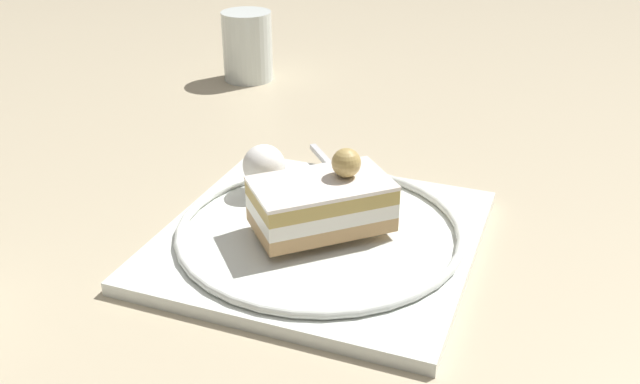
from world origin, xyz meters
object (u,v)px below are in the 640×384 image
cake_slice (322,202)px  drink_glass_far (248,49)px  dessert_plate (320,235)px  fork (334,170)px  whipped_cream_dollop (264,166)px

cake_slice → drink_glass_far: bearing=45.0°
dessert_plate → fork: bearing=24.3°
drink_glass_far → dessert_plate: bearing=-135.2°
dessert_plate → drink_glass_far: bearing=44.8°
cake_slice → fork: bearing=25.4°
cake_slice → fork: size_ratio=1.32×
fork → dessert_plate: bearing=-155.7°
whipped_cream_dollop → fork: 0.07m
dessert_plate → whipped_cream_dollop: (0.04, 0.08, 0.03)m
cake_slice → whipped_cream_dollop: (0.03, 0.08, -0.00)m
fork → drink_glass_far: drink_glass_far is taller
whipped_cream_dollop → drink_glass_far: drink_glass_far is taller
cake_slice → drink_glass_far: 0.44m
drink_glass_far → fork: bearing=-129.5°
cake_slice → fork: cake_slice is taller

